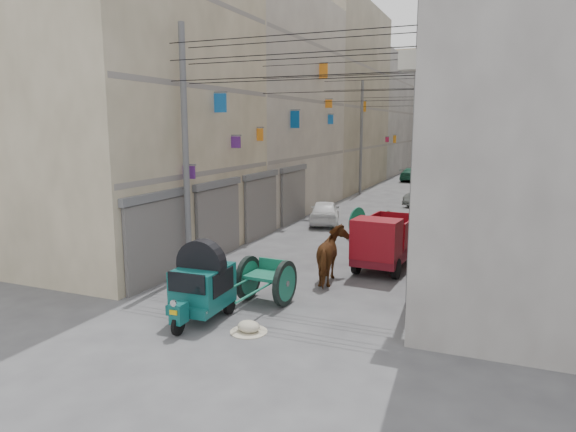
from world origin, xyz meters
The scene contains 18 objects.
ground centered at (0.00, 0.00, 0.00)m, with size 140.00×140.00×0.00m, color #424245.
building_row_left centered at (-8.00, 34.13, 6.46)m, with size 8.00×62.00×14.00m.
building_row_right centered at (8.00, 34.13, 6.46)m, with size 8.00×62.00×14.00m.
end_cap_building centered at (0.00, 66.00, 6.50)m, with size 22.00×10.00×13.00m, color tan.
shutters_left centered at (-3.92, 10.38, 1.49)m, with size 0.18×14.40×2.88m.
signboards centered at (-0.01, 21.66, 3.43)m, with size 8.22×40.52×5.67m.
ac_units centered at (3.65, 7.67, 7.43)m, with size 0.70×6.55×3.35m.
utility_poles centered at (0.00, 17.00, 4.00)m, with size 7.40×22.20×8.00m.
overhead_cables centered at (0.00, 14.40, 6.77)m, with size 7.40×22.52×1.12m.
auto_rickshaw centered at (-1.07, 2.75, 0.92)m, with size 1.32×2.25×1.57m.
tonga_cart centered at (-0.09, 4.49, 0.65)m, with size 1.38×2.84×1.25m.
mini_truck centered at (2.21, 8.87, 0.91)m, with size 1.73×3.49×1.91m.
second_cart centered at (0.68, 13.64, 0.71)m, with size 1.82×1.70×1.33m.
feed_sack centered at (0.42, 2.42, 0.14)m, with size 0.56×0.45×0.28m, color beige.
horse centered at (1.04, 7.00, 0.86)m, with size 0.93×2.04×1.72m, color brown.
distant_car_white centered at (-2.33, 16.27, 0.60)m, with size 1.42×3.53×1.20m, color white.
distant_car_grey centered at (1.50, 24.42, 0.60)m, with size 1.27×3.64×1.20m, color #4E5351.
distant_car_green centered at (-1.59, 38.80, 0.59)m, with size 1.64×4.05×1.17m, color #205E47.
Camera 1 is at (5.74, -7.92, 4.85)m, focal length 32.00 mm.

